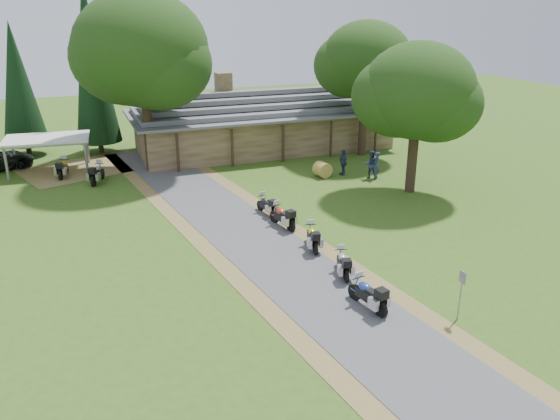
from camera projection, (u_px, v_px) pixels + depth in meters
name	position (u px, v px, depth m)	size (l,w,h in m)	color
ground	(319.00, 292.00, 22.64)	(120.00, 120.00, 0.00)	#345818
driveway	(274.00, 255.00, 25.97)	(46.00, 46.00, 0.00)	#3F3F41
lodge	(263.00, 119.00, 44.78)	(21.40, 9.40, 4.90)	brown
carport	(49.00, 154.00, 38.84)	(5.69, 3.79, 2.47)	silver
motorcycle_row_a	(368.00, 293.00, 21.20)	(1.96, 0.64, 1.34)	navy
motorcycle_row_b	(343.00, 262.00, 23.89)	(1.77, 0.58, 1.21)	#ACAEB4
motorcycle_row_c	(312.00, 236.00, 26.51)	(1.87, 0.61, 1.28)	gold
motorcycle_row_d	(282.00, 215.00, 29.08)	(1.95, 0.63, 1.33)	red
motorcycle_row_e	(266.00, 204.00, 30.95)	(1.73, 0.56, 1.18)	black
motorcycle_carport_a	(63.00, 167.00, 37.74)	(1.97, 0.64, 1.35)	#E6AD00
motorcycle_carport_b	(97.00, 172.00, 36.46)	(2.07, 0.68, 1.42)	gray
person_a	(376.00, 163.00, 37.21)	(0.63, 0.45, 2.20)	navy
person_b	(371.00, 162.00, 37.42)	(0.63, 0.46, 2.23)	navy
person_c	(343.00, 160.00, 38.04)	(0.61, 0.44, 2.14)	navy
hay_bale	(322.00, 170.00, 37.77)	(1.05, 1.05, 0.96)	olive
sign_post	(460.00, 296.00, 20.30)	(0.37, 0.06, 2.04)	gray
oak_lodge_left	(143.00, 74.00, 37.14)	(9.04, 9.04, 13.62)	black
oak_lodge_right	(365.00, 79.00, 41.58)	(6.82, 6.82, 11.88)	black
oak_driveway	(416.00, 111.00, 33.18)	(6.89, 6.89, 10.29)	black
cedar_near	(92.00, 68.00, 42.09)	(3.50, 3.50, 13.26)	black
cedar_far	(19.00, 90.00, 41.76)	(3.41, 3.41, 10.23)	black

